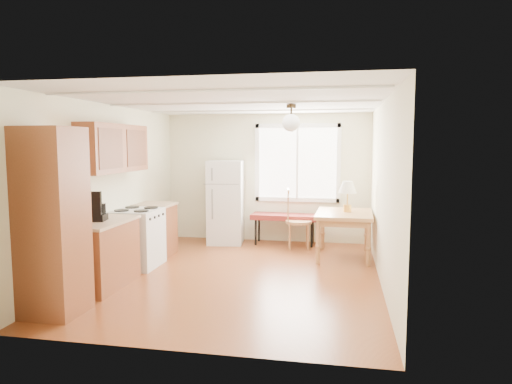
% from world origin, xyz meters
% --- Properties ---
extents(room_shell, '(4.60, 5.60, 2.62)m').
position_xyz_m(room_shell, '(0.00, 0.00, 1.25)').
color(room_shell, '#602A13').
rests_on(room_shell, ground).
extents(kitchen_run, '(0.65, 3.40, 2.20)m').
position_xyz_m(kitchen_run, '(-1.72, -0.63, 0.84)').
color(kitchen_run, brown).
rests_on(kitchen_run, ground).
extents(window_unit, '(1.64, 0.05, 1.51)m').
position_xyz_m(window_unit, '(0.60, 2.47, 1.55)').
color(window_unit, white).
rests_on(window_unit, room_shell).
extents(pendant_light, '(0.26, 0.26, 0.40)m').
position_xyz_m(pendant_light, '(0.70, 0.40, 2.24)').
color(pendant_light, black).
rests_on(pendant_light, room_shell).
extents(refrigerator, '(0.73, 0.73, 1.60)m').
position_xyz_m(refrigerator, '(-0.75, 2.12, 0.80)').
color(refrigerator, silver).
rests_on(refrigerator, ground).
extents(bench, '(1.28, 0.51, 0.58)m').
position_xyz_m(bench, '(0.39, 2.20, 0.52)').
color(bench, maroon).
rests_on(bench, ground).
extents(dining_table, '(0.95, 1.25, 0.77)m').
position_xyz_m(dining_table, '(1.50, 1.40, 0.67)').
color(dining_table, '#98663A').
rests_on(dining_table, ground).
extents(chair, '(0.49, 0.49, 1.09)m').
position_xyz_m(chair, '(0.59, 1.89, 0.63)').
color(chair, '#98663A').
rests_on(chair, ground).
extents(table_lamp, '(0.30, 0.30, 0.52)m').
position_xyz_m(table_lamp, '(1.55, 1.47, 1.15)').
color(table_lamp, gold).
rests_on(table_lamp, dining_table).
extents(coffee_maker, '(0.25, 0.29, 0.40)m').
position_xyz_m(coffee_maker, '(-1.72, -0.88, 1.05)').
color(coffee_maker, black).
rests_on(coffee_maker, kitchen_run).
extents(kettle, '(0.12, 0.12, 0.22)m').
position_xyz_m(kettle, '(-1.80, -1.00, 0.99)').
color(kettle, red).
rests_on(kettle, kitchen_run).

